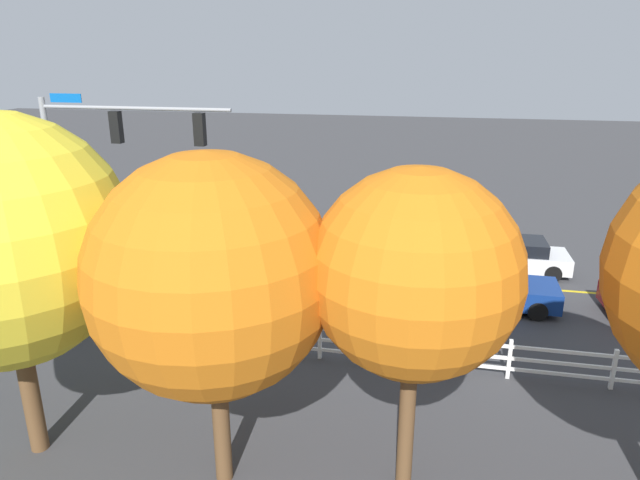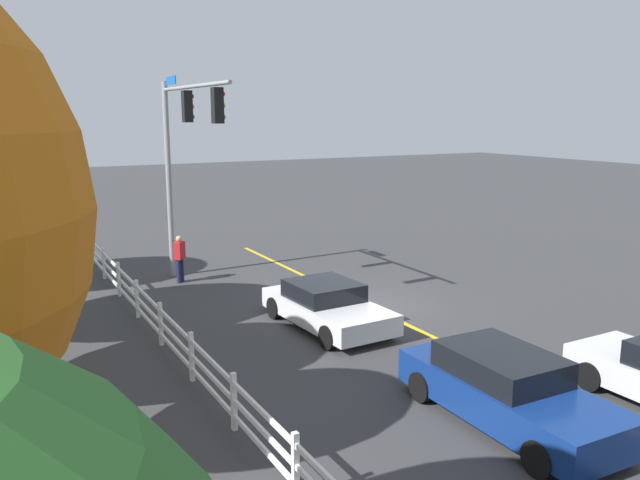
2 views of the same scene
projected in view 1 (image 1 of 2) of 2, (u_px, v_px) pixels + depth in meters
ground_plane at (280, 269)px, 23.03m from camera, size 120.00×120.00×0.00m
lane_center_stripe at (378, 277)px, 22.26m from camera, size 28.00×0.16×0.01m
signal_assembly at (103, 162)px, 18.39m from camera, size 6.51×0.38×7.17m
car_0 at (512, 255)px, 22.65m from camera, size 4.42×1.96×1.35m
car_1 at (485, 287)px, 19.55m from camera, size 4.76×1.97×1.42m
car_3 at (296, 276)px, 20.66m from camera, size 4.45×2.21×1.26m
pedestrian at (94, 277)px, 19.81m from camera, size 0.47×0.47×1.69m
white_rail_fence at (320, 339)px, 16.14m from camera, size 26.10×0.10×1.15m
tree_1 at (2, 241)px, 11.09m from camera, size 5.08×5.08×7.42m
tree_2 at (415, 274)px, 9.92m from camera, size 3.79×3.79×6.61m
tree_5 at (212, 275)px, 10.32m from camera, size 4.56×4.56×6.81m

